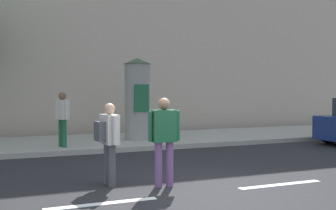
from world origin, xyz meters
TOP-DOWN VIEW (x-y plane):
  - ground_plane at (0.00, 0.00)m, footprint 80.00×80.00m
  - sidewalk_curb at (0.00, 7.00)m, footprint 36.00×4.00m
  - lane_markings at (-0.00, 0.00)m, footprint 25.80×0.16m
  - building_backdrop at (0.00, 12.00)m, footprint 36.00×5.00m
  - poster_column at (1.02, 6.70)m, footprint 0.94×0.94m
  - pedestrian_near_pole at (-1.32, 1.18)m, footprint 0.43×0.62m
  - pedestrian_in_dark_shirt at (-0.39, 0.70)m, footprint 0.61×0.27m
  - pedestrian_with_bag at (-1.57, 5.75)m, footprint 0.36×0.59m

SIDE VIEW (x-z plane):
  - ground_plane at x=0.00m, z-range 0.00..0.00m
  - lane_markings at x=0.00m, z-range 0.00..0.01m
  - sidewalk_curb at x=0.00m, z-range 0.00..0.15m
  - pedestrian_near_pole at x=-1.32m, z-range 0.15..1.70m
  - pedestrian_in_dark_shirt at x=-0.39m, z-range 0.14..1.80m
  - pedestrian_with_bag at x=-1.57m, z-range 0.28..1.87m
  - poster_column at x=1.02m, z-range 0.17..2.90m
  - building_backdrop at x=0.00m, z-range 0.00..10.22m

